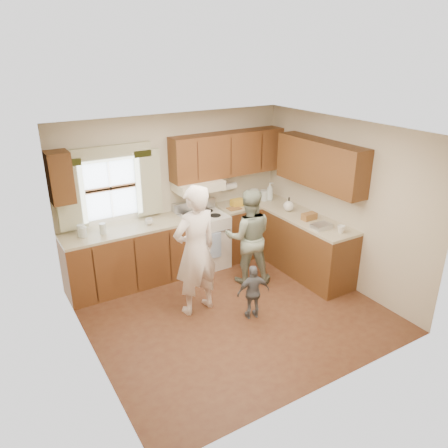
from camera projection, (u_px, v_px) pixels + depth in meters
room at (233, 228)px, 5.62m from camera, size 3.80×3.80×3.80m
kitchen_fixtures at (230, 222)px, 6.92m from camera, size 3.80×2.25×2.15m
stove at (202, 240)px, 7.19m from camera, size 0.76×0.67×1.07m
woman_left at (195, 251)px, 5.79m from camera, size 0.72×0.52×1.82m
woman_right at (249, 237)px, 6.60m from camera, size 0.90×0.83×1.50m
child at (253, 292)px, 5.81m from camera, size 0.49×0.29×0.77m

